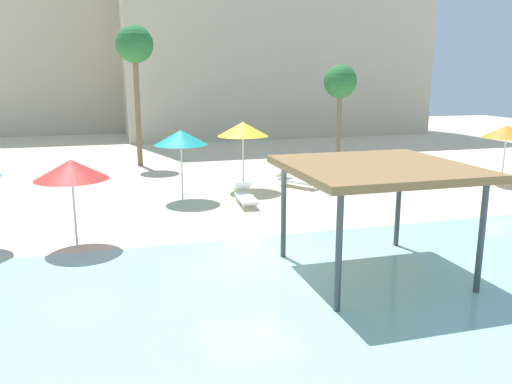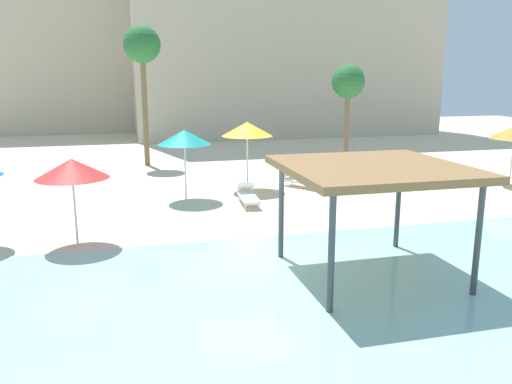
# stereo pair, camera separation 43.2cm
# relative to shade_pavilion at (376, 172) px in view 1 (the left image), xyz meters

# --- Properties ---
(ground_plane) EXTENTS (80.00, 80.00, 0.00)m
(ground_plane) POSITION_rel_shade_pavilion_xyz_m (-2.53, 2.01, -2.55)
(ground_plane) COLOR beige
(lagoon_water) EXTENTS (44.00, 13.50, 0.04)m
(lagoon_water) POSITION_rel_shade_pavilion_xyz_m (-2.53, -3.24, -2.53)
(lagoon_water) COLOR #99D1C6
(lagoon_water) RESTS_ON ground
(shade_pavilion) EXTENTS (4.08, 4.08, 2.73)m
(shade_pavilion) POSITION_rel_shade_pavilion_xyz_m (0.00, 0.00, 0.00)
(shade_pavilion) COLOR #42474C
(shade_pavilion) RESTS_ON ground
(beach_umbrella_teal_0) EXTENTS (2.04, 2.04, 2.72)m
(beach_umbrella_teal_0) POSITION_rel_shade_pavilion_xyz_m (-3.31, 8.96, -0.12)
(beach_umbrella_teal_0) COLOR silver
(beach_umbrella_teal_0) RESTS_ON ground
(beach_umbrella_orange_1) EXTENTS (2.04, 2.04, 2.60)m
(beach_umbrella_orange_1) POSITION_rel_shade_pavilion_xyz_m (10.86, 8.16, -0.24)
(beach_umbrella_orange_1) COLOR silver
(beach_umbrella_orange_1) RESTS_ON ground
(beach_umbrella_yellow_2) EXTENTS (2.13, 2.13, 2.85)m
(beach_umbrella_yellow_2) POSITION_rel_shade_pavilion_xyz_m (-0.56, 10.17, 0.00)
(beach_umbrella_yellow_2) COLOR silver
(beach_umbrella_yellow_2) RESTS_ON ground
(beach_umbrella_red_3) EXTENTS (2.02, 2.02, 2.50)m
(beach_umbrella_red_3) POSITION_rel_shade_pavilion_xyz_m (-7.00, 4.20, -0.33)
(beach_umbrella_red_3) COLOR silver
(beach_umbrella_red_3) RESTS_ON ground
(lounge_chair_0) EXTENTS (1.36, 1.97, 0.74)m
(lounge_chair_0) POSITION_rel_shade_pavilion_xyz_m (4.25, 9.92, -2.22)
(lounge_chair_0) COLOR white
(lounge_chair_0) RESTS_ON ground
(lounge_chair_2) EXTENTS (1.54, 1.92, 0.74)m
(lounge_chair_2) POSITION_rel_shade_pavilion_xyz_m (1.72, 10.04, -2.22)
(lounge_chair_2) COLOR white
(lounge_chair_2) RESTS_ON ground
(lounge_chair_4) EXTENTS (0.74, 1.94, 0.74)m
(lounge_chair_4) POSITION_rel_shade_pavilion_xyz_m (-1.13, 7.68, -2.22)
(lounge_chair_4) COLOR white
(lounge_chair_4) RESTS_ON ground
(lounge_chair_5) EXTENTS (0.83, 1.96, 0.74)m
(lounge_chair_5) POSITION_rel_shade_pavilion_xyz_m (6.30, 10.12, -2.22)
(lounge_chair_5) COLOR white
(lounge_chair_5) RESTS_ON ground
(palm_tree_0) EXTENTS (1.90, 1.90, 5.32)m
(palm_tree_0) POSITION_rel_shade_pavilion_xyz_m (7.09, 17.27, 1.72)
(palm_tree_0) COLOR brown
(palm_tree_0) RESTS_ON ground
(palm_tree_1) EXTENTS (1.90, 1.90, 7.22)m
(palm_tree_1) POSITION_rel_shade_pavilion_xyz_m (-4.35, 17.37, 3.51)
(palm_tree_1) COLOR brown
(palm_tree_1) RESTS_ON ground
(hotel_block_0) EXTENTS (17.08, 9.04, 16.53)m
(hotel_block_0) POSITION_rel_shade_pavilion_xyz_m (-8.67, 38.17, 5.71)
(hotel_block_0) COLOR beige
(hotel_block_0) RESTS_ON ground
(hotel_block_1) EXTENTS (23.84, 8.05, 20.26)m
(hotel_block_1) POSITION_rel_shade_pavilion_xyz_m (7.44, 30.44, 7.58)
(hotel_block_1) COLOR beige
(hotel_block_1) RESTS_ON ground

